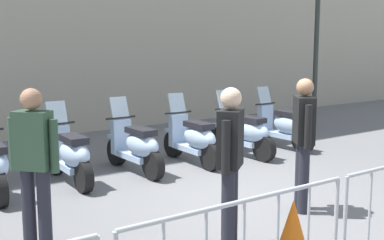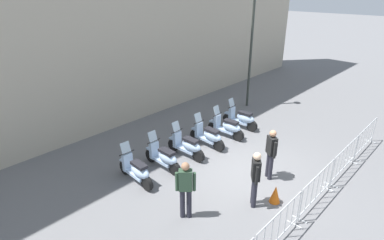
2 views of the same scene
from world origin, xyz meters
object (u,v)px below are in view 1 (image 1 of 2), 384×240
(traffic_cone, at_px, (293,224))
(motorcycle_5, at_px, (283,127))
(officer_near_row_end, at_px, (230,159))
(motorcycle_4, at_px, (244,133))
(motorcycle_1, at_px, (70,155))
(officer_mid_plaza, at_px, (34,161))
(motorcycle_3, at_px, (193,139))
(officer_by_barriers, at_px, (303,137))
(motorcycle_2, at_px, (136,147))

(traffic_cone, bearing_deg, motorcycle_5, 38.98)
(officer_near_row_end, distance_m, traffic_cone, 0.97)
(motorcycle_4, xyz_separation_m, motorcycle_5, (1.14, -0.05, 0.00))
(motorcycle_1, bearing_deg, officer_near_row_end, -89.33)
(officer_near_row_end, bearing_deg, officer_mid_plaza, 140.65)
(officer_mid_plaza, xyz_separation_m, traffic_cone, (2.05, -1.73, -0.71))
(motorcycle_1, xyz_separation_m, motorcycle_3, (2.26, -0.34, 0.00))
(motorcycle_3, bearing_deg, traffic_cone, -116.45)
(officer_mid_plaza, height_order, officer_by_barriers, same)
(officer_by_barriers, bearing_deg, traffic_cone, -148.23)
(motorcycle_5, xyz_separation_m, officer_mid_plaza, (-6.06, -1.51, 0.53))
(officer_mid_plaza, bearing_deg, motorcycle_4, 17.63)
(officer_mid_plaza, relative_size, officer_by_barriers, 1.00)
(motorcycle_1, bearing_deg, motorcycle_3, -8.47)
(motorcycle_2, height_order, motorcycle_5, same)
(motorcycle_2, relative_size, motorcycle_4, 1.00)
(motorcycle_3, xyz_separation_m, officer_near_row_end, (-2.22, -3.02, 0.53))
(motorcycle_4, bearing_deg, officer_mid_plaza, -162.37)
(motorcycle_1, height_order, motorcycle_5, same)
(motorcycle_1, relative_size, officer_mid_plaza, 1.00)
(officer_by_barriers, bearing_deg, officer_mid_plaza, 161.29)
(motorcycle_1, xyz_separation_m, officer_mid_plaza, (-1.51, -2.08, 0.53))
(motorcycle_2, height_order, officer_mid_plaza, officer_mid_plaza)
(motorcycle_4, height_order, motorcycle_5, same)
(motorcycle_2, bearing_deg, officer_by_barriers, -80.91)
(motorcycle_1, relative_size, traffic_cone, 3.13)
(motorcycle_2, bearing_deg, motorcycle_1, 172.42)
(officer_near_row_end, bearing_deg, motorcycle_2, 71.09)
(officer_mid_plaza, relative_size, traffic_cone, 3.15)
(motorcycle_3, xyz_separation_m, officer_mid_plaza, (-3.78, -1.75, 0.53))
(motorcycle_5, bearing_deg, motorcycle_3, 174.24)
(motorcycle_5, bearing_deg, motorcycle_2, 173.04)
(motorcycle_4, distance_m, officer_mid_plaza, 5.18)
(motorcycle_1, height_order, motorcycle_4, same)
(motorcycle_5, xyz_separation_m, officer_by_barriers, (-2.93, -2.58, 0.53))
(motorcycle_2, bearing_deg, officer_mid_plaza, -143.94)
(officer_mid_plaza, bearing_deg, motorcycle_3, 24.80)
(officer_near_row_end, xyz_separation_m, traffic_cone, (0.49, -0.46, -0.71))
(motorcycle_1, distance_m, officer_mid_plaza, 2.63)
(motorcycle_5, height_order, traffic_cone, motorcycle_5)
(motorcycle_3, distance_m, motorcycle_5, 2.29)
(motorcycle_1, relative_size, motorcycle_5, 1.00)
(motorcycle_3, relative_size, motorcycle_5, 1.00)
(motorcycle_2, distance_m, traffic_cone, 3.72)
(motorcycle_1, height_order, officer_near_row_end, officer_near_row_end)
(motorcycle_1, bearing_deg, motorcycle_5, -7.12)
(motorcycle_1, distance_m, motorcycle_2, 1.15)
(motorcycle_1, xyz_separation_m, traffic_cone, (0.53, -3.81, -0.18))
(officer_near_row_end, xyz_separation_m, officer_mid_plaza, (-1.55, 1.27, 0.00))
(motorcycle_3, height_order, officer_by_barriers, officer_by_barriers)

